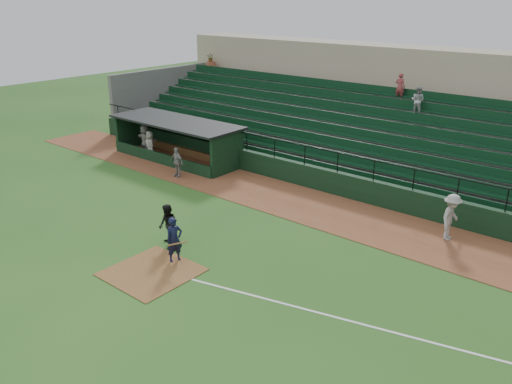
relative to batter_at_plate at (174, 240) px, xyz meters
The scene contains 12 objects.
ground 0.91m from the batter_at_plate, 99.61° to the right, with size 90.00×90.00×0.00m, color #2A581C.
warning_track 7.90m from the batter_at_plate, 90.18° to the left, with size 40.00×4.00×0.03m, color brown.
home_plate_dirt 1.45m from the batter_at_plate, 91.25° to the right, with size 3.00×3.00×0.03m, color brown.
foul_line 8.09m from the batter_at_plate, ahead, with size 18.00×0.09×0.01m, color white.
stadium_structure 16.37m from the batter_at_plate, 90.10° to the left, with size 38.00×13.08×6.40m.
dugout 13.58m from the batter_at_plate, 136.09° to the left, with size 8.90×3.20×2.42m.
batter_at_plate is the anchor object (origin of this frame).
umpire 1.42m from the batter_at_plate, 148.71° to the left, with size 0.85×0.67×1.76m, color black.
runner 11.24m from the batter_at_plate, 49.21° to the left, with size 1.28×0.74×1.98m, color #A59F9B.
dugout_player_a 9.86m from the batter_at_plate, 137.32° to the left, with size 0.98×0.41×1.68m, color gray.
dugout_player_b 13.49m from the batter_at_plate, 144.36° to the left, with size 0.87×0.57×1.78m, color #9A9490.
dugout_player_c 14.53m from the batter_at_plate, 145.20° to the left, with size 1.81×0.58×1.95m, color #A9A49E.
Camera 1 is at (13.66, -11.44, 9.59)m, focal length 36.41 mm.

